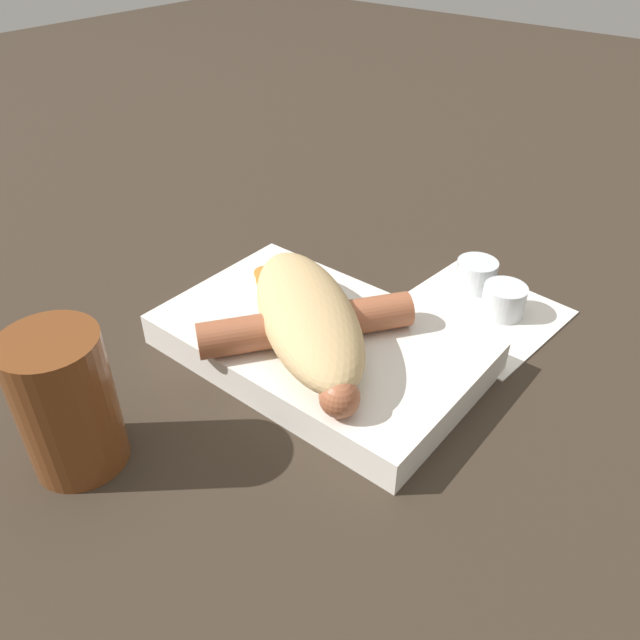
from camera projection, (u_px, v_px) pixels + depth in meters
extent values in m
plane|color=#33281E|center=(320.00, 356.00, 0.55)|extent=(3.00, 3.00, 0.00)
cube|color=silver|center=(320.00, 343.00, 0.54)|extent=(0.27, 0.17, 0.03)
ellipsoid|color=tan|center=(303.00, 313.00, 0.51)|extent=(0.20, 0.17, 0.05)
cylinder|color=#9E5638|center=(309.00, 325.00, 0.51)|extent=(0.13, 0.16, 0.03)
sphere|color=#9E5638|center=(285.00, 271.00, 0.58)|extent=(0.03, 0.03, 0.03)
sphere|color=#9E5638|center=(340.00, 398.00, 0.44)|extent=(0.03, 0.03, 0.03)
cylinder|color=orange|center=(270.00, 280.00, 0.59)|extent=(0.03, 0.03, 0.00)
cylinder|color=orange|center=(266.00, 273.00, 0.60)|extent=(0.03, 0.03, 0.00)
cylinder|color=#F99E4C|center=(285.00, 265.00, 0.62)|extent=(0.04, 0.04, 0.00)
cylinder|color=#F99E4C|center=(302.00, 271.00, 0.61)|extent=(0.04, 0.04, 0.00)
torus|color=silver|center=(290.00, 267.00, 0.61)|extent=(0.04, 0.04, 0.00)
torus|color=silver|center=(283.00, 283.00, 0.59)|extent=(0.04, 0.04, 0.00)
cube|color=white|center=(477.00, 312.00, 0.60)|extent=(0.15, 0.15, 0.00)
cylinder|color=silver|center=(504.00, 301.00, 0.59)|extent=(0.04, 0.04, 0.03)
cylinder|color=gold|center=(502.00, 309.00, 0.60)|extent=(0.03, 0.03, 0.01)
cylinder|color=silver|center=(476.00, 275.00, 0.63)|extent=(0.04, 0.04, 0.03)
cylinder|color=maroon|center=(475.00, 283.00, 0.64)|extent=(0.03, 0.03, 0.01)
cylinder|color=brown|center=(66.00, 403.00, 0.42)|extent=(0.07, 0.07, 0.11)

